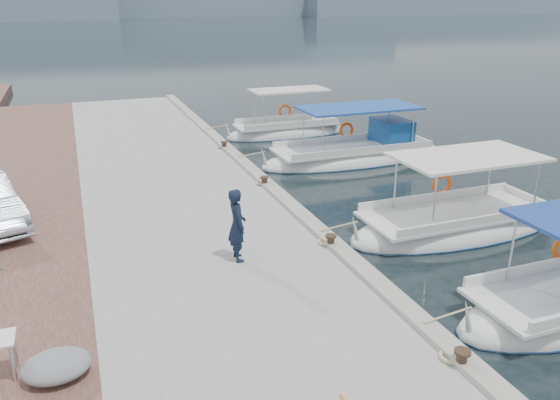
# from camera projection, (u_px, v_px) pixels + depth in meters

# --- Properties ---
(ground) EXTENTS (400.00, 400.00, 0.00)m
(ground) POSITION_uv_depth(u_px,v_px,m) (372.00, 291.00, 12.46)
(ground) COLOR black
(ground) RESTS_ON ground
(concrete_quay) EXTENTS (6.00, 40.00, 0.50)m
(concrete_quay) POSITION_uv_depth(u_px,v_px,m) (195.00, 220.00, 15.77)
(concrete_quay) COLOR gray
(concrete_quay) RESTS_ON ground
(quay_curb) EXTENTS (0.44, 40.00, 0.12)m
(quay_curb) POSITION_uv_depth(u_px,v_px,m) (285.00, 199.00, 16.58)
(quay_curb) COLOR #9A9789
(quay_curb) RESTS_ON concrete_quay
(cobblestone_strip) EXTENTS (4.00, 40.00, 0.50)m
(cobblestone_strip) POSITION_uv_depth(u_px,v_px,m) (5.00, 246.00, 14.11)
(cobblestone_strip) COLOR brown
(cobblestone_strip) RESTS_ON ground
(fishing_caique_c) EXTENTS (6.73, 2.51, 2.83)m
(fishing_caique_c) POSITION_uv_depth(u_px,v_px,m) (455.00, 227.00, 15.66)
(fishing_caique_c) COLOR silver
(fishing_caique_c) RESTS_ON ground
(fishing_caique_d) EXTENTS (7.99, 2.57, 2.83)m
(fishing_caique_d) POSITION_uv_depth(u_px,v_px,m) (355.00, 156.00, 22.45)
(fishing_caique_d) COLOR silver
(fishing_caique_d) RESTS_ON ground
(fishing_caique_e) EXTENTS (6.11, 1.99, 2.83)m
(fishing_caique_e) POSITION_uv_depth(u_px,v_px,m) (286.00, 133.00, 26.61)
(fishing_caique_e) COLOR silver
(fishing_caique_e) RESTS_ON ground
(mooring_bollards) EXTENTS (0.28, 20.28, 0.33)m
(mooring_bollards) POSITION_uv_depth(u_px,v_px,m) (331.00, 240.00, 13.42)
(mooring_bollards) COLOR black
(mooring_bollards) RESTS_ON concrete_quay
(fisherman) EXTENTS (0.43, 0.64, 1.74)m
(fisherman) POSITION_uv_depth(u_px,v_px,m) (237.00, 225.00, 12.58)
(fisherman) COLOR black
(fisherman) RESTS_ON concrete_quay
(tarp_bundle) EXTENTS (1.10, 0.90, 0.40)m
(tarp_bundle) POSITION_uv_depth(u_px,v_px,m) (56.00, 366.00, 8.81)
(tarp_bundle) COLOR gray
(tarp_bundle) RESTS_ON cobblestone_strip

